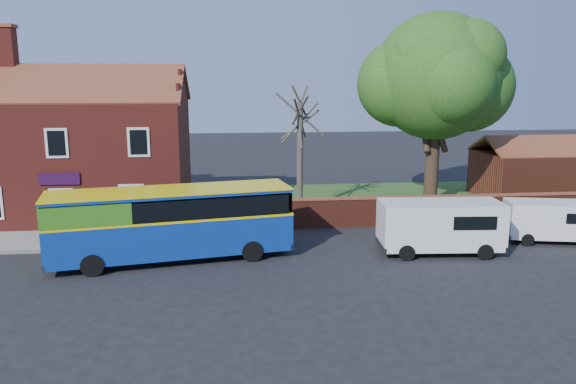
{
  "coord_description": "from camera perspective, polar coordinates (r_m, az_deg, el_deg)",
  "views": [
    {
      "loc": [
        1.53,
        -21.43,
        7.79
      ],
      "look_at": [
        4.34,
        5.0,
        2.37
      ],
      "focal_mm": 35.0,
      "sensor_mm": 36.0,
      "label": 1
    }
  ],
  "objects": [
    {
      "name": "grass_strip",
      "position": [
        37.11,
        12.09,
        -0.82
      ],
      "size": [
        26.0,
        12.0,
        0.04
      ],
      "primitive_type": "cube",
      "color": "#426B28",
      "rests_on": "ground"
    },
    {
      "name": "shop_building",
      "position": [
        34.3,
        -20.49,
        3.46
      ],
      "size": [
        12.3,
        8.13,
        10.5
      ],
      "color": "maroon",
      "rests_on": "ground"
    },
    {
      "name": "bus",
      "position": [
        24.66,
        -12.53,
        -2.88
      ],
      "size": [
        10.55,
        4.41,
        3.12
      ],
      "rotation": [
        0.0,
        0.0,
        0.18
      ],
      "color": "#0E379C",
      "rests_on": "ground"
    },
    {
      "name": "outbuilding",
      "position": [
        40.53,
        24.38,
        1.72
      ],
      "size": [
        8.2,
        5.06,
        4.17
      ],
      "color": "maroon",
      "rests_on": "ground"
    },
    {
      "name": "large_tree",
      "position": [
        35.53,
        14.84,
        10.88
      ],
      "size": [
        9.55,
        7.55,
        11.65
      ],
      "color": "black",
      "rests_on": "ground"
    },
    {
      "name": "bare_tree",
      "position": [
        32.82,
        1.21,
        4.15
      ],
      "size": [
        2.62,
        3.12,
        6.98
      ],
      "color": "#4C4238",
      "rests_on": "ground"
    },
    {
      "name": "van_near",
      "position": [
        26.11,
        15.23,
        -3.22
      ],
      "size": [
        5.53,
        2.54,
        2.37
      ],
      "rotation": [
        0.0,
        0.0,
        -0.07
      ],
      "color": "white",
      "rests_on": "ground"
    },
    {
      "name": "kerb",
      "position": [
        27.91,
        -23.7,
        -5.54
      ],
      "size": [
        18.0,
        0.15,
        0.14
      ],
      "primitive_type": "cube",
      "color": "slate",
      "rests_on": "ground"
    },
    {
      "name": "boundary_wall",
      "position": [
        31.44,
        15.51,
        -1.73
      ],
      "size": [
        22.0,
        0.38,
        1.6
      ],
      "color": "maroon",
      "rests_on": "ground"
    },
    {
      "name": "van_far",
      "position": [
        29.91,
        25.48,
        -2.55
      ],
      "size": [
        4.76,
        2.71,
        1.97
      ],
      "rotation": [
        0.0,
        0.0,
        -0.22
      ],
      "color": "white",
      "rests_on": "ground"
    },
    {
      "name": "pavement",
      "position": [
        29.52,
        -22.7,
        -4.58
      ],
      "size": [
        18.0,
        3.5,
        0.12
      ],
      "primitive_type": "cube",
      "color": "gray",
      "rests_on": "ground"
    },
    {
      "name": "ground",
      "position": [
        22.85,
        -9.64,
        -8.58
      ],
      "size": [
        120.0,
        120.0,
        0.0
      ],
      "primitive_type": "plane",
      "color": "black",
      "rests_on": "ground"
    }
  ]
}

